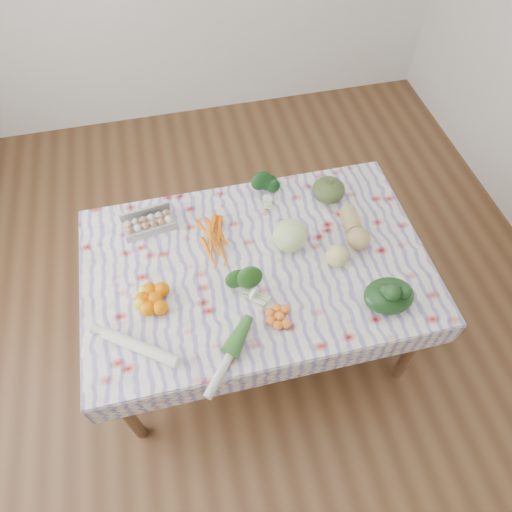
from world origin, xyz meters
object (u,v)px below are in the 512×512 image
egg_carton (149,225)px  kabocha_squash (329,190)px  dining_table (256,272)px  butternut_squash (355,227)px  cabbage (290,235)px  grapefruit (337,256)px

egg_carton → kabocha_squash: 0.94m
dining_table → butternut_squash: bearing=6.7°
dining_table → butternut_squash: (0.52, 0.06, 0.14)m
egg_carton → cabbage: bearing=-30.0°
kabocha_squash → grapefruit: (-0.09, -0.42, -0.00)m
dining_table → egg_carton: size_ratio=6.21×
butternut_squash → kabocha_squash: bearing=103.4°
cabbage → grapefruit: bearing=-37.4°
egg_carton → grapefruit: 0.94m
dining_table → cabbage: cabbage is taller
dining_table → egg_carton: bearing=145.8°
dining_table → kabocha_squash: size_ratio=9.28×
egg_carton → cabbage: (0.66, -0.26, 0.05)m
dining_table → grapefruit: bearing=-12.7°
butternut_squash → grapefruit: 0.20m
egg_carton → kabocha_squash: size_ratio=1.49×
dining_table → grapefruit: 0.41m
dining_table → kabocha_squash: (0.47, 0.33, 0.14)m
kabocha_squash → cabbage: cabbage is taller
kabocha_squash → butternut_squash: (0.05, -0.27, -0.00)m
kabocha_squash → butternut_squash: size_ratio=0.71×
cabbage → grapefruit: 0.24m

